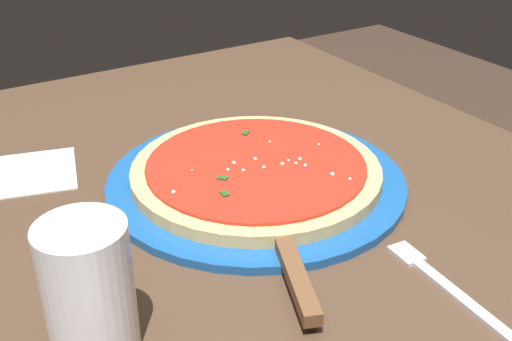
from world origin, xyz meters
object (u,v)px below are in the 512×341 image
at_px(cup_tall_drink, 89,290).
at_px(fork, 448,288).
at_px(serving_plate, 256,181).
at_px(pizza, 256,170).
at_px(pizza_server, 287,254).
at_px(napkin_folded_right, 35,172).

bearing_deg(cup_tall_drink, fork, 71.44).
bearing_deg(serving_plate, cup_tall_drink, -57.66).
distance_m(pizza, pizza_server, 0.17).
xyz_separation_m(pizza, fork, (0.28, 0.05, -0.02)).
relative_size(pizza_server, fork, 1.18).
bearing_deg(pizza, serving_plate, 174.11).
bearing_deg(napkin_folded_right, cup_tall_drink, -6.31).
bearing_deg(fork, pizza, -169.85).
height_order(pizza, fork, pizza).
bearing_deg(napkin_folded_right, fork, 31.52).
height_order(cup_tall_drink, fork, cup_tall_drink).
distance_m(cup_tall_drink, napkin_folded_right, 0.35).
bearing_deg(serving_plate, pizza, -5.89).
xyz_separation_m(napkin_folded_right, fork, (0.45, 0.28, 0.00)).
height_order(pizza_server, napkin_folded_right, pizza_server).
bearing_deg(pizza_server, fork, 44.32).
distance_m(serving_plate, pizza_server, 0.17).
height_order(napkin_folded_right, fork, fork).
relative_size(serving_plate, napkin_folded_right, 3.14).
bearing_deg(pizza, napkin_folded_right, -127.87).
relative_size(serving_plate, cup_tall_drink, 3.02).
height_order(serving_plate, napkin_folded_right, serving_plate).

